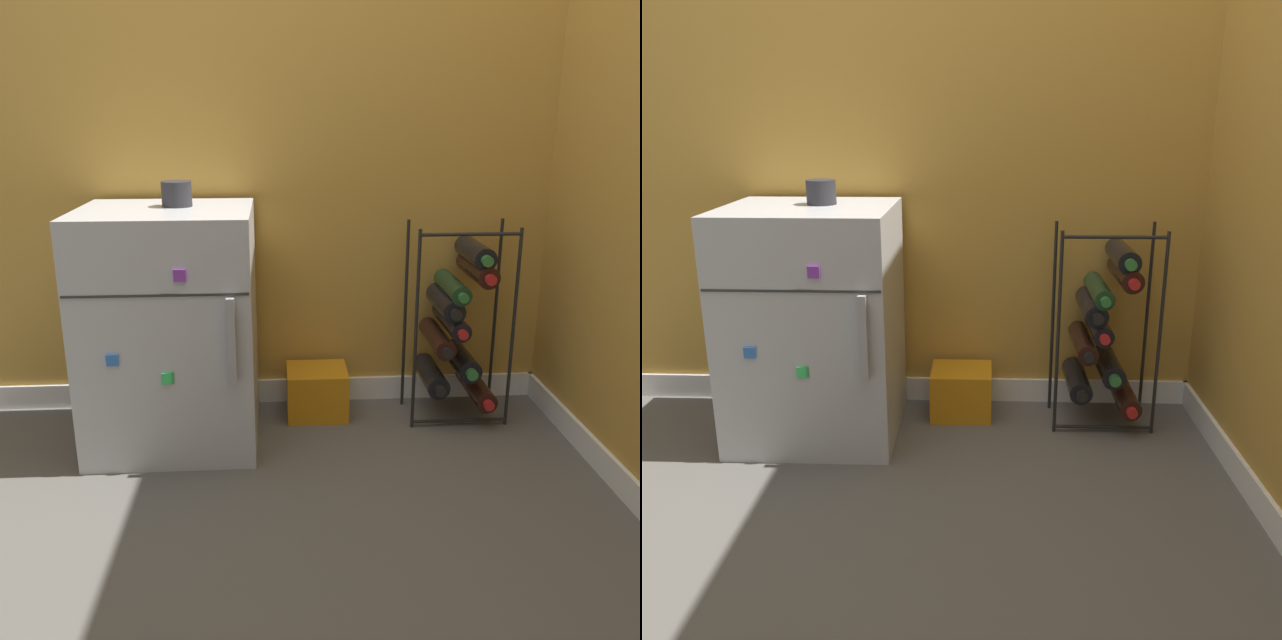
% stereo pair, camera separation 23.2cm
% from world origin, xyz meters
% --- Properties ---
extents(ground_plane, '(14.00, 14.00, 0.00)m').
position_xyz_m(ground_plane, '(0.00, 0.00, 0.00)').
color(ground_plane, '#56544F').
extents(wall_back, '(6.87, 0.07, 2.50)m').
position_xyz_m(wall_back, '(0.00, 0.64, 1.24)').
color(wall_back, '#BC8C38').
rests_on(wall_back, ground_plane).
extents(mini_fridge, '(0.55, 0.52, 0.79)m').
position_xyz_m(mini_fridge, '(-0.41, 0.33, 0.39)').
color(mini_fridge, '#B7BABF').
rests_on(mini_fridge, ground_plane).
extents(wine_rack, '(0.35, 0.32, 0.71)m').
position_xyz_m(wine_rack, '(0.57, 0.44, 0.35)').
color(wine_rack, black).
rests_on(wine_rack, ground_plane).
extents(soda_box, '(0.22, 0.20, 0.18)m').
position_xyz_m(soda_box, '(0.08, 0.48, 0.09)').
color(soda_box, orange).
rests_on(soda_box, ground_plane).
extents(fridge_top_cup, '(0.10, 0.10, 0.08)m').
position_xyz_m(fridge_top_cup, '(-0.38, 0.38, 0.83)').
color(fridge_top_cup, '#28282D').
rests_on(fridge_top_cup, mini_fridge).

